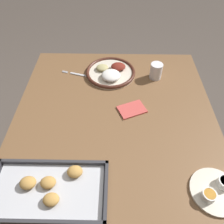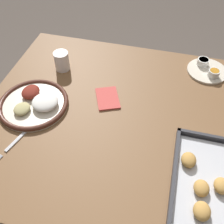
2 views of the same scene
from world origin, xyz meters
name	(u,v)px [view 1 (image 1 of 2)]	position (x,y,z in m)	size (l,w,h in m)	color
ground_plane	(113,185)	(0.00, 0.00, 0.00)	(8.00, 8.00, 0.00)	#564C44
dining_table	(114,131)	(0.00, 0.00, 0.66)	(0.97, 1.07, 0.78)	brown
dinner_plate	(110,72)	(0.03, -0.32, 0.79)	(0.29, 0.29, 0.05)	beige
fork	(80,75)	(0.20, -0.31, 0.78)	(0.20, 0.07, 0.00)	silver
saucer_plate	(215,190)	(-0.37, 0.36, 0.79)	(0.18, 0.18, 0.04)	beige
baking_tray	(48,189)	(0.24, 0.37, 0.79)	(0.44, 0.23, 0.04)	#333338
drinking_cup	(155,71)	(-0.23, -0.30, 0.82)	(0.07, 0.07, 0.09)	white
napkin	(131,109)	(-0.08, -0.04, 0.78)	(0.15, 0.13, 0.01)	#CC4C47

